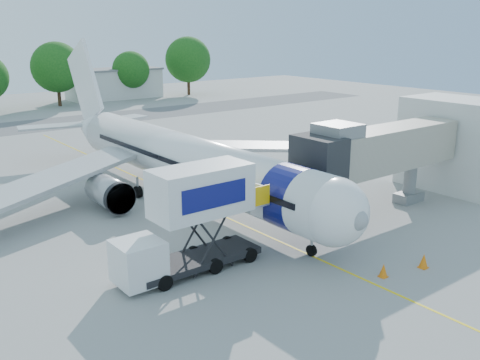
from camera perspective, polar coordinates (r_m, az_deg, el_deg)
ground at (r=37.04m, az=-2.91°, el=-3.36°), size 160.00×160.00×0.00m
guidance_line at (r=37.03m, az=-2.91°, el=-3.35°), size 0.15×70.00×0.01m
taxiway_strip at (r=74.47m, az=-21.94°, el=5.30°), size 120.00×10.00×0.01m
aircraft at (r=39.52m, az=-6.41°, el=2.25°), size 34.17×37.73×11.35m
jet_bridge at (r=36.27m, az=13.95°, el=2.91°), size 13.90×3.20×6.60m
terminal_stub at (r=45.04m, az=22.25°, el=3.56°), size 5.00×8.00×7.00m
catering_hiloader at (r=27.34m, az=-5.29°, el=-4.37°), size 8.50×2.44×5.50m
ground_tug at (r=25.43m, az=18.98°, el=-11.92°), size 3.60×2.40×1.32m
safety_cone_a at (r=30.05m, az=19.00°, el=-8.18°), size 0.50×0.50×0.79m
safety_cone_b at (r=28.43m, az=15.05°, el=-9.32°), size 0.45×0.45×0.72m
outbuilding_right at (r=100.40m, az=-13.25°, el=10.00°), size 16.40×7.40×5.30m
tree_e at (r=92.20m, az=-18.98°, el=11.31°), size 8.04×8.04×10.25m
tree_f at (r=98.88m, az=-11.57°, el=11.43°), size 6.58×6.58×8.39m
tree_g at (r=103.13m, az=-5.57°, el=12.66°), size 8.49×8.49×10.82m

